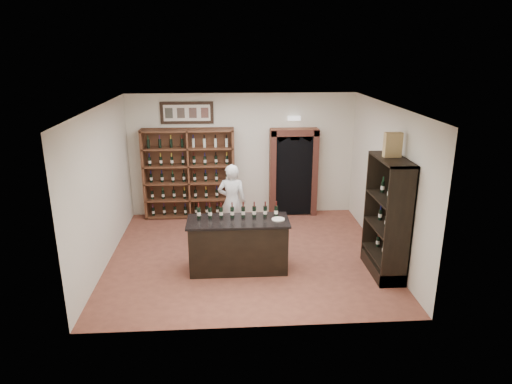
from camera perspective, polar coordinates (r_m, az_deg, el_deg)
floor at (r=9.37m, az=-1.07°, el=-7.86°), size 5.50×5.50×0.00m
ceiling at (r=8.51m, az=-1.18°, el=10.67°), size 5.50×5.50×0.00m
wall_back at (r=11.24m, az=-1.73°, el=4.64°), size 5.50×0.04×3.00m
wall_left at (r=9.12m, az=-18.64°, el=0.57°), size 0.04×5.00×3.00m
wall_right at (r=9.35m, az=15.96°, el=1.24°), size 0.04×5.00×3.00m
wine_shelf at (r=11.20m, az=-8.34°, el=2.31°), size 2.20×0.38×2.20m
framed_picture at (r=11.05m, az=-8.63°, el=9.77°), size 1.25×0.04×0.52m
arched_doorway at (r=11.27m, az=4.69°, el=2.73°), size 1.17×0.35×2.17m
emergency_light at (r=11.10m, az=4.79°, el=9.16°), size 0.30×0.10×0.10m
tasting_counter at (r=8.61m, az=-2.23°, el=-6.66°), size 1.88×0.78×1.00m
counter_bottle_0 at (r=8.52m, az=-7.16°, el=-2.60°), size 0.07×0.07×0.30m
counter_bottle_1 at (r=8.51m, az=-5.77°, el=-2.58°), size 0.07×0.07×0.30m
counter_bottle_2 at (r=8.50m, az=-4.39°, el=-2.55°), size 0.07×0.07×0.30m
counter_bottle_3 at (r=8.50m, az=-3.00°, el=-2.52°), size 0.07×0.07×0.30m
counter_bottle_4 at (r=8.50m, az=-1.61°, el=-2.49°), size 0.07×0.07×0.30m
counter_bottle_5 at (r=8.51m, az=-0.23°, el=-2.46°), size 0.07×0.07×0.30m
counter_bottle_6 at (r=8.53m, az=1.15°, el=-2.43°), size 0.07×0.07×0.30m
counter_bottle_7 at (r=8.55m, az=2.53°, el=-2.40°), size 0.07×0.07×0.30m
side_cabinet at (r=8.73m, az=16.07°, el=-5.18°), size 0.48×1.20×2.20m
shopkeeper at (r=9.85m, az=-3.01°, el=-1.27°), size 0.66×0.48×1.69m
plate at (r=8.42m, az=2.79°, el=-3.43°), size 0.24×0.24×0.02m
wine_crate at (r=8.31m, az=16.73°, el=5.67°), size 0.31×0.14×0.44m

